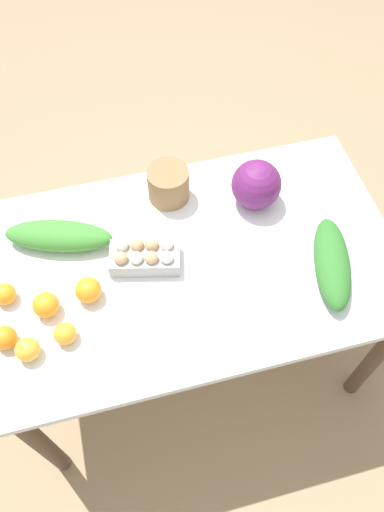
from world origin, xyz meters
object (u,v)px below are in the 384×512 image
object	(u,v)px
cabbage_purple	(256,185)
greens_bunch_dandelion	(59,236)
orange_0	(46,305)
orange_2	(88,290)
orange_3	(5,338)
greens_bunch_kale	(332,263)
orange_4	(65,334)
egg_carton	(145,256)
orange_5	(27,349)
orange_1	(5,294)
paper_bag	(168,184)

from	to	relation	value
cabbage_purple	greens_bunch_dandelion	bearing A→B (deg)	1.09
cabbage_purple	orange_0	size ratio (longest dim) A/B	2.14
orange_2	orange_3	distance (m)	0.28
greens_bunch_kale	orange_2	xyz separation A→B (m)	(0.78, -0.10, -0.00)
greens_bunch_kale	orange_2	distance (m)	0.79
orange_0	orange_4	xyz separation A→B (m)	(-0.05, 0.11, -0.01)
egg_carton	orange_0	xyz separation A→B (m)	(0.33, 0.10, -0.00)
egg_carton	orange_4	bearing A→B (deg)	-130.79
egg_carton	greens_bunch_kale	xyz separation A→B (m)	(-0.58, 0.18, 0.00)
greens_bunch_dandelion	orange_0	distance (m)	0.26
greens_bunch_dandelion	orange_5	distance (m)	0.40
cabbage_purple	orange_1	bearing A→B (deg)	11.90
orange_4	orange_2	bearing A→B (deg)	-125.14
greens_bunch_kale	orange_3	xyz separation A→B (m)	(1.05, -0.00, -0.01)
orange_0	orange_5	size ratio (longest dim) A/B	1.11
cabbage_purple	orange_0	bearing A→B (deg)	18.86
orange_0	orange_3	bearing A→B (deg)	30.43
greens_bunch_kale	orange_4	bearing A→B (deg)	1.83
greens_bunch_dandelion	paper_bag	bearing A→B (deg)	-164.51
orange_2	orange_4	size ratio (longest dim) A/B	1.21
orange_1	orange_5	xyz separation A→B (m)	(-0.05, 0.21, 0.00)
orange_2	orange_4	distance (m)	0.15
greens_bunch_dandelion	orange_1	bearing A→B (deg)	42.47
cabbage_purple	orange_1	world-z (taller)	cabbage_purple
greens_bunch_kale	orange_3	size ratio (longest dim) A/B	4.83
paper_bag	greens_bunch_dandelion	distance (m)	0.42
cabbage_purple	paper_bag	distance (m)	0.31
greens_bunch_kale	orange_5	bearing A→B (deg)	3.00
orange_2	cabbage_purple	bearing A→B (deg)	-158.97
orange_2	greens_bunch_kale	bearing A→B (deg)	172.83
egg_carton	paper_bag	bearing A→B (deg)	75.05
orange_0	orange_5	distance (m)	0.15
cabbage_purple	orange_2	distance (m)	0.68
paper_bag	greens_bunch_dandelion	xyz separation A→B (m)	(0.40, 0.11, -0.02)
cabbage_purple	orange_5	xyz separation A→B (m)	(0.83, 0.39, -0.05)
cabbage_purple	orange_5	world-z (taller)	cabbage_purple
greens_bunch_dandelion	orange_5	world-z (taller)	greens_bunch_dandelion
orange_2	orange_3	world-z (taller)	orange_2
greens_bunch_kale	egg_carton	bearing A→B (deg)	-17.00
orange_5	egg_carton	bearing A→B (deg)	-150.02
egg_carton	greens_bunch_kale	world-z (taller)	egg_carton
greens_bunch_kale	orange_5	xyz separation A→B (m)	(0.98, 0.05, -0.01)
orange_5	orange_1	bearing A→B (deg)	-75.08
cabbage_purple	orange_3	size ratio (longest dim) A/B	2.43
egg_carton	orange_0	distance (m)	0.35
greens_bunch_dandelion	orange_1	world-z (taller)	greens_bunch_dandelion
egg_carton	orange_0	size ratio (longest dim) A/B	3.04
orange_1	orange_2	xyz separation A→B (m)	(-0.26, 0.06, 0.01)
orange_5	greens_bunch_dandelion	bearing A→B (deg)	-109.60
greens_bunch_dandelion	cabbage_purple	bearing A→B (deg)	-178.91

